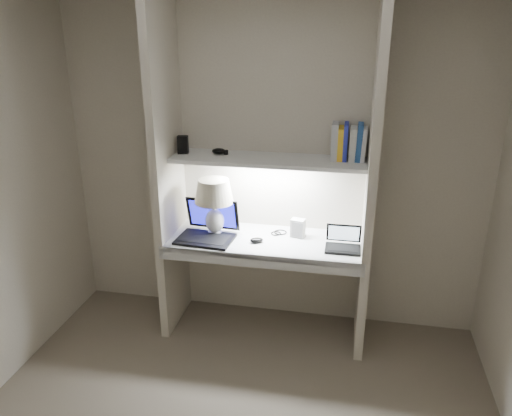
% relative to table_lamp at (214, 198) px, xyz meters
% --- Properties ---
extents(back_wall, '(3.20, 0.01, 2.50)m').
position_rel_table_lamp_xyz_m(back_wall, '(0.39, 0.25, 0.19)').
color(back_wall, beige).
rests_on(back_wall, floor).
extents(alcove_panel_left, '(0.06, 0.55, 2.50)m').
position_rel_table_lamp_xyz_m(alcove_panel_left, '(-0.34, -0.03, 0.19)').
color(alcove_panel_left, beige).
rests_on(alcove_panel_left, floor).
extents(alcove_panel_right, '(0.06, 0.55, 2.50)m').
position_rel_table_lamp_xyz_m(alcove_panel_right, '(1.12, -0.03, 0.19)').
color(alcove_panel_right, beige).
rests_on(alcove_panel_right, floor).
extents(desk, '(1.40, 0.55, 0.04)m').
position_rel_table_lamp_xyz_m(desk, '(0.39, -0.03, -0.31)').
color(desk, white).
rests_on(desk, alcove_panel_left).
extents(desk_apron, '(1.46, 0.03, 0.10)m').
position_rel_table_lamp_xyz_m(desk_apron, '(0.39, -0.29, -0.34)').
color(desk_apron, silver).
rests_on(desk_apron, desk).
extents(shelf, '(1.40, 0.36, 0.03)m').
position_rel_table_lamp_xyz_m(shelf, '(0.39, 0.07, 0.29)').
color(shelf, silver).
rests_on(shelf, back_wall).
extents(strip_light, '(0.60, 0.04, 0.02)m').
position_rel_table_lamp_xyz_m(strip_light, '(0.39, 0.07, 0.27)').
color(strip_light, white).
rests_on(strip_light, shelf).
extents(table_lamp, '(0.29, 0.29, 0.43)m').
position_rel_table_lamp_xyz_m(table_lamp, '(0.00, 0.00, 0.00)').
color(table_lamp, white).
rests_on(table_lamp, desk).
extents(laptop_main, '(0.43, 0.38, 0.27)m').
position_rel_table_lamp_xyz_m(laptop_main, '(-0.03, -0.07, -0.23)').
color(laptop_main, black).
rests_on(laptop_main, desk).
extents(laptop_netbook, '(0.25, 0.22, 0.16)m').
position_rel_table_lamp_xyz_m(laptop_netbook, '(0.96, -0.07, -0.25)').
color(laptop_netbook, black).
rests_on(laptop_netbook, desk).
extents(speaker, '(0.11, 0.09, 0.14)m').
position_rel_table_lamp_xyz_m(speaker, '(0.62, 0.07, -0.22)').
color(speaker, silver).
rests_on(speaker, desk).
extents(mouse, '(0.12, 0.10, 0.04)m').
position_rel_table_lamp_xyz_m(mouse, '(0.34, -0.10, -0.27)').
color(mouse, black).
rests_on(mouse, desk).
extents(cable_coil, '(0.11, 0.11, 0.01)m').
position_rel_table_lamp_xyz_m(cable_coil, '(0.49, 0.11, -0.28)').
color(cable_coil, black).
rests_on(cable_coil, desk).
extents(sticky_note, '(0.08, 0.08, 0.00)m').
position_rel_table_lamp_xyz_m(sticky_note, '(0.03, -0.06, -0.29)').
color(sticky_note, yellow).
rests_on(sticky_note, desk).
extents(book_row, '(0.24, 0.17, 0.26)m').
position_rel_table_lamp_xyz_m(book_row, '(0.95, 0.14, 0.43)').
color(book_row, silver).
rests_on(book_row, shelf).
extents(shelf_box, '(0.08, 0.07, 0.13)m').
position_rel_table_lamp_xyz_m(shelf_box, '(-0.25, 0.08, 0.37)').
color(shelf_box, black).
rests_on(shelf_box, shelf).
extents(shelf_gadget, '(0.11, 0.08, 0.04)m').
position_rel_table_lamp_xyz_m(shelf_gadget, '(0.02, 0.11, 0.33)').
color(shelf_gadget, black).
rests_on(shelf_gadget, shelf).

